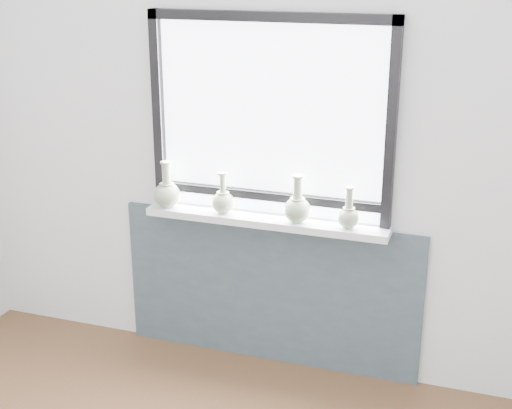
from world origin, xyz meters
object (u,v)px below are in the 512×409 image
(vase_a, at_px, (167,193))
(vase_b, at_px, (223,200))
(vase_c, at_px, (297,207))
(windowsill, at_px, (266,220))
(vase_d, at_px, (349,215))

(vase_a, distance_m, vase_b, 0.32)
(vase_a, height_order, vase_c, vase_a)
(vase_c, bearing_deg, windowsill, 172.36)
(windowsill, distance_m, vase_c, 0.21)
(vase_c, bearing_deg, vase_b, 178.68)
(windowsill, bearing_deg, vase_a, -177.56)
(vase_b, xyz_separation_m, vase_c, (0.42, -0.01, 0.01))
(vase_b, height_order, vase_d, vase_b)
(windowsill, bearing_deg, vase_d, -2.70)
(windowsill, relative_size, vase_c, 5.23)
(windowsill, xyz_separation_m, vase_b, (-0.24, -0.01, 0.09))
(vase_b, distance_m, vase_c, 0.42)
(vase_d, bearing_deg, windowsill, 177.30)
(vase_a, relative_size, vase_d, 1.19)
(vase_b, bearing_deg, vase_c, -1.32)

